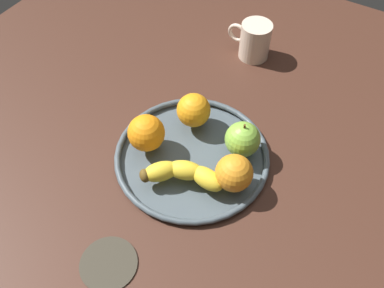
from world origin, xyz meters
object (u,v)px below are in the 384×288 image
object	(u,v)px
fruit_bowl	(192,156)
ambient_mug	(254,40)
orange_back_left	(146,133)
apple	(243,139)
orange_back_right	(194,110)
ambient_coaster	(108,263)
banana	(182,173)
orange_front_left	(234,173)

from	to	relation	value
fruit_bowl	ambient_mug	size ratio (longest dim) A/B	2.82
fruit_bowl	orange_back_left	xyz separation A→B (cm)	(8.91, 2.78, 4.63)
apple	orange_back_right	distance (cm)	12.31
fruit_bowl	ambient_coaster	world-z (taller)	fruit_bowl
fruit_bowl	orange_back_left	bearing A→B (deg)	17.33
banana	ambient_coaster	size ratio (longest dim) A/B	1.57
banana	ambient_mug	xyz separation A→B (cm)	(5.16, -41.77, 0.93)
ambient_coaster	apple	bearing A→B (deg)	-105.37
orange_front_left	orange_back_right	bearing A→B (deg)	-33.70
orange_back_left	ambient_coaster	size ratio (longest dim) A/B	0.75
orange_back_left	ambient_coaster	distance (cm)	25.74
orange_front_left	ambient_coaster	size ratio (longest dim) A/B	0.71
apple	orange_back_right	xyz separation A→B (cm)	(12.20, -1.67, 0.01)
ambient_mug	ambient_coaster	size ratio (longest dim) A/B	1.12
orange_back_right	orange_back_left	xyz separation A→B (cm)	(4.85, 10.21, 0.18)
banana	apple	distance (cm)	13.75
apple	orange_back_left	distance (cm)	19.06
orange_back_left	orange_front_left	bearing A→B (deg)	-178.27
ambient_mug	orange_back_left	bearing A→B (deg)	81.98
ambient_mug	orange_back_right	bearing A→B (deg)	88.88
orange_back_left	ambient_mug	distance (cm)	38.69
apple	orange_front_left	size ratio (longest dim) A/B	1.11
orange_front_left	ambient_mug	world-z (taller)	ambient_mug
fruit_bowl	ambient_coaster	size ratio (longest dim) A/B	3.15
fruit_bowl	ambient_coaster	xyz separation A→B (cm)	(0.77, 26.63, -0.62)
orange_back_right	banana	bearing A→B (deg)	112.64
apple	orange_front_left	world-z (taller)	apple
orange_back_left	ambient_mug	world-z (taller)	same
apple	orange_back_left	bearing A→B (deg)	26.61
banana	ambient_mug	world-z (taller)	ambient_mug
orange_back_right	fruit_bowl	bearing A→B (deg)	118.65
orange_back_right	orange_back_left	size ratio (longest dim) A/B	0.95
fruit_bowl	banana	bearing A→B (deg)	104.74
orange_back_right	ambient_mug	size ratio (longest dim) A/B	0.64
apple	ambient_mug	xyz separation A→B (cm)	(11.65, -29.76, -0.73)
fruit_bowl	apple	bearing A→B (deg)	-144.71
orange_front_left	orange_back_left	bearing A→B (deg)	1.73
orange_back_right	orange_back_left	distance (cm)	11.30
ambient_mug	banana	bearing A→B (deg)	97.04
apple	orange_back_left	world-z (taller)	apple
apple	ambient_mug	bearing A→B (deg)	-68.63
orange_front_left	orange_back_right	world-z (taller)	same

